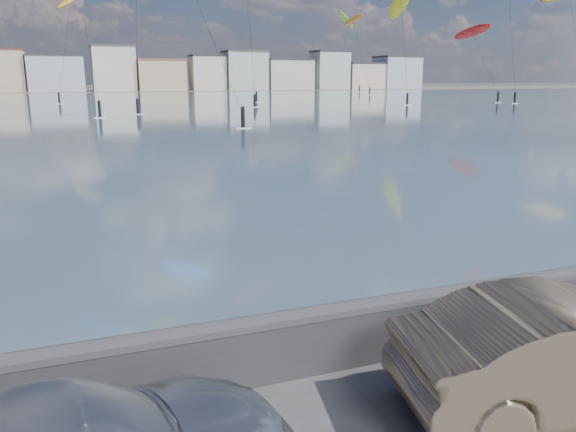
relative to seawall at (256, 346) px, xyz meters
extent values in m
cube|color=#395760|center=(0.00, 88.80, -0.58)|extent=(500.00, 177.00, 0.00)
cube|color=#4C473D|center=(0.00, 197.30, -0.57)|extent=(500.00, 60.00, 0.00)
cube|color=#28282B|center=(0.00, 0.00, -0.13)|extent=(400.00, 0.35, 0.90)
cylinder|color=#28282B|center=(0.00, 0.00, 0.32)|extent=(400.00, 0.36, 0.36)
cube|color=#CCB293|center=(-21.50, 183.30, 5.42)|extent=(14.00, 11.00, 12.00)
cube|color=#B2B7C6|center=(-6.00, 183.30, 4.67)|extent=(16.00, 13.00, 10.50)
cube|color=#2D2D33|center=(-6.00, 183.30, 10.22)|extent=(16.32, 13.26, 0.60)
cube|color=beige|center=(11.00, 183.30, 6.17)|extent=(13.00, 10.00, 13.50)
cube|color=#4C423D|center=(11.00, 183.30, 13.22)|extent=(13.26, 10.20, 0.60)
cube|color=#CCB293|center=(25.50, 183.30, 4.17)|extent=(15.00, 12.00, 9.50)
cube|color=brown|center=(25.50, 183.30, 9.22)|extent=(15.30, 12.24, 0.60)
cube|color=beige|center=(41.00, 183.30, 4.92)|extent=(11.00, 9.00, 11.00)
cube|color=#2D2D33|center=(41.00, 183.30, 10.72)|extent=(11.22, 9.18, 0.60)
cube|color=#B7C6BC|center=(54.00, 183.30, 5.67)|extent=(14.00, 11.00, 12.50)
cube|color=#4C423D|center=(54.00, 183.30, 12.22)|extent=(14.28, 11.22, 0.60)
cube|color=beige|center=(69.50, 183.30, 4.42)|extent=(16.00, 12.00, 10.00)
cube|color=#2D2D33|center=(69.50, 183.30, 9.72)|extent=(16.32, 12.24, 0.60)
cube|color=#B7C6BC|center=(86.00, 183.30, 5.92)|extent=(12.00, 10.00, 13.00)
cube|color=#2D2D33|center=(86.00, 183.30, 12.72)|extent=(12.24, 10.20, 0.60)
cube|color=beige|center=(99.50, 183.30, 3.92)|extent=(14.00, 11.00, 9.00)
cube|color=#2D2D33|center=(99.50, 183.30, 8.72)|extent=(14.28, 11.22, 0.60)
cube|color=#B2B7C6|center=(114.00, 183.30, 5.17)|extent=(15.00, 12.00, 11.50)
cube|color=#383330|center=(114.00, 183.30, 11.22)|extent=(15.30, 12.24, 0.60)
cube|color=white|center=(0.55, 59.62, -0.53)|extent=(1.40, 0.42, 0.08)
cylinder|color=black|center=(0.55, 59.62, 0.37)|extent=(0.36, 0.36, 1.70)
sphere|color=black|center=(0.55, 59.62, 1.27)|extent=(0.28, 0.28, 0.28)
cube|color=white|center=(68.93, 70.75, -0.53)|extent=(1.40, 0.42, 0.08)
cylinder|color=black|center=(68.93, 70.75, 0.37)|extent=(0.36, 0.36, 1.70)
sphere|color=black|center=(68.93, 70.75, 1.27)|extent=(0.28, 0.28, 0.28)
cube|color=white|center=(5.19, 64.33, -0.53)|extent=(1.40, 0.42, 0.08)
cylinder|color=black|center=(5.19, 64.33, 0.37)|extent=(0.36, 0.36, 1.70)
sphere|color=black|center=(5.19, 64.33, 1.27)|extent=(0.28, 0.28, 0.28)
cube|color=white|center=(23.65, 75.48, -0.53)|extent=(1.40, 0.42, 0.08)
cylinder|color=black|center=(23.65, 75.48, 0.37)|extent=(0.36, 0.36, 1.70)
sphere|color=black|center=(23.65, 75.48, 1.27)|extent=(0.28, 0.28, 0.28)
cube|color=white|center=(11.84, 41.26, -0.53)|extent=(1.40, 0.42, 0.08)
cylinder|color=black|center=(11.84, 41.26, 0.37)|extent=(0.36, 0.36, 1.70)
sphere|color=black|center=(11.84, 41.26, 1.27)|extent=(0.28, 0.28, 0.28)
cylinder|color=black|center=(10.46, 48.93, 9.12)|extent=(2.78, 15.36, 16.82)
ellipsoid|color=yellow|center=(52.15, 81.54, 16.79)|extent=(4.81, 9.69, 6.70)
cube|color=white|center=(48.73, 72.67, -0.53)|extent=(1.40, 0.42, 0.08)
cylinder|color=black|center=(48.73, 72.67, 0.37)|extent=(0.36, 0.36, 1.70)
sphere|color=black|center=(48.73, 72.67, 1.27)|extent=(0.28, 0.28, 0.28)
cylinder|color=black|center=(50.44, 77.10, 8.76)|extent=(3.46, 8.91, 16.09)
cube|color=white|center=(-4.24, 96.68, -0.53)|extent=(1.40, 0.42, 0.08)
cylinder|color=black|center=(-4.24, 96.68, 0.37)|extent=(0.36, 0.36, 1.70)
sphere|color=black|center=(-4.24, 96.68, 1.27)|extent=(0.28, 0.28, 0.28)
cylinder|color=black|center=(-2.55, 103.80, 9.34)|extent=(3.42, 14.27, 17.26)
ellipsoid|color=orange|center=(67.94, 130.43, 18.26)|extent=(3.16, 8.50, 3.01)
cube|color=white|center=(68.67, 121.56, -0.53)|extent=(1.40, 0.42, 0.08)
cylinder|color=black|center=(68.67, 121.56, 0.37)|extent=(0.36, 0.36, 1.70)
sphere|color=black|center=(68.67, 121.56, 1.27)|extent=(0.28, 0.28, 0.28)
cylinder|color=black|center=(68.30, 125.99, 9.49)|extent=(0.76, 8.90, 17.56)
ellipsoid|color=#8CD826|center=(76.03, 151.02, 20.46)|extent=(8.35, 6.69, 5.53)
cube|color=white|center=(78.05, 144.86, -0.53)|extent=(1.40, 0.42, 0.08)
cylinder|color=black|center=(78.05, 144.86, 0.37)|extent=(0.36, 0.36, 1.70)
sphere|color=black|center=(78.05, 144.86, 1.27)|extent=(0.28, 0.28, 0.28)
cylinder|color=black|center=(77.04, 147.94, 10.59)|extent=(2.06, 6.20, 19.75)
cube|color=white|center=(28.96, 91.27, -0.53)|extent=(1.40, 0.42, 0.08)
cylinder|color=black|center=(28.96, 91.27, 0.37)|extent=(0.36, 0.36, 1.70)
sphere|color=black|center=(28.96, 91.27, 1.27)|extent=(0.28, 0.28, 0.28)
cylinder|color=black|center=(29.54, 97.59, 15.32)|extent=(1.19, 12.66, 29.22)
ellipsoid|color=red|center=(67.70, 81.85, 11.96)|extent=(3.16, 9.60, 3.56)
cube|color=white|center=(68.77, 74.75, -0.53)|extent=(1.40, 0.42, 0.08)
cylinder|color=black|center=(68.77, 74.75, 0.37)|extent=(0.36, 0.36, 1.70)
sphere|color=black|center=(68.77, 74.75, 1.27)|extent=(0.28, 0.28, 0.28)
cylinder|color=black|center=(68.23, 78.30, 6.34)|extent=(1.10, 7.13, 11.26)
camera|label=1|loc=(-2.27, -7.33, 3.91)|focal=35.00mm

